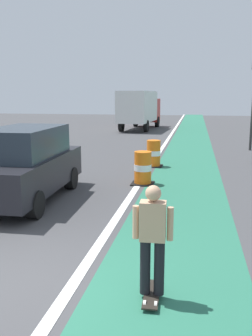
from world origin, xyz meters
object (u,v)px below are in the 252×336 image
object	(u,v)px
parked_suv_nearest	(26,164)
traffic_barrel_mid	(154,154)
delivery_truck_down_block	(140,108)
skateboarder_on_lane	(153,239)
traffic_barrel_front	(143,168)

from	to	relation	value
parked_suv_nearest	traffic_barrel_mid	world-z (taller)	parked_suv_nearest
traffic_barrel_mid	delivery_truck_down_block	world-z (taller)	delivery_truck_down_block
skateboarder_on_lane	traffic_barrel_front	distance (m)	6.94
delivery_truck_down_block	traffic_barrel_front	bearing A→B (deg)	-80.99
traffic_barrel_mid	delivery_truck_down_block	distance (m)	16.75
traffic_barrel_front	delivery_truck_down_block	distance (m)	19.80
skateboarder_on_lane	traffic_barrel_mid	bearing A→B (deg)	96.47
skateboarder_on_lane	traffic_barrel_front	world-z (taller)	skateboarder_on_lane
parked_suv_nearest	traffic_barrel_front	bearing A→B (deg)	40.38
parked_suv_nearest	delivery_truck_down_block	xyz separation A→B (m)	(-0.18, 21.99, 0.81)
traffic_barrel_mid	delivery_truck_down_block	bearing A→B (deg)	100.66
parked_suv_nearest	traffic_barrel_front	world-z (taller)	parked_suv_nearest
traffic_barrel_front	parked_suv_nearest	bearing A→B (deg)	-139.62
skateboarder_on_lane	traffic_barrel_front	size ratio (longest dim) A/B	1.55
traffic_barrel_mid	delivery_truck_down_block	size ratio (longest dim) A/B	0.14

